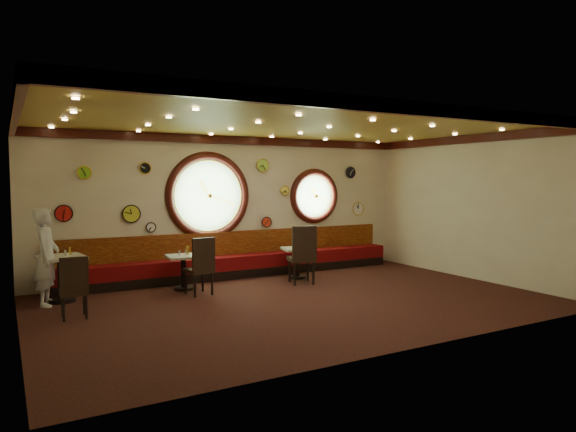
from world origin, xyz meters
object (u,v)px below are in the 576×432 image
object	(u,v)px
condiment_c_salt	(293,246)
condiment_c_bottle	(298,243)
table_b	(183,268)
condiment_b_salt	(179,253)
table_c	(297,259)
chair_c	(303,251)
chair_a	(74,283)
condiment_c_pepper	(298,246)
condiment_a_salt	(52,253)
condiment_a_bottle	(70,251)
chair_b	(201,262)
condiment_a_pepper	(65,253)
table_a	(61,273)
condiment_b_bottle	(187,250)
condiment_b_pepper	(186,252)
waiter	(46,257)

from	to	relation	value
condiment_c_salt	condiment_c_bottle	bearing A→B (deg)	30.15
table_b	condiment_b_salt	distance (m)	0.32
table_c	chair_c	size ratio (longest dim) A/B	0.96
table_b	chair_a	size ratio (longest dim) A/B	1.12
table_b	condiment_c_pepper	xyz separation A→B (m)	(2.61, -0.10, 0.29)
condiment_c_bottle	condiment_c_salt	bearing A→B (deg)	-149.85
condiment_a_salt	condiment_a_bottle	size ratio (longest dim) A/B	0.78
condiment_a_bottle	condiment_c_bottle	world-z (taller)	condiment_a_bottle
chair_a	chair_b	distance (m)	2.42
condiment_a_pepper	condiment_c_pepper	bearing A→B (deg)	-1.92
chair_a	table_a	bearing A→B (deg)	94.37
table_c	condiment_a_salt	world-z (taller)	condiment_a_salt
table_c	condiment_b_bottle	xyz separation A→B (m)	(-2.51, 0.08, 0.36)
chair_c	condiment_b_bottle	size ratio (longest dim) A/B	4.24
table_c	condiment_a_pepper	distance (m)	4.79
condiment_b_pepper	condiment_b_bottle	bearing A→B (deg)	29.83
table_c	condiment_a_salt	distance (m)	5.00
condiment_a_pepper	condiment_c_bottle	world-z (taller)	condiment_a_pepper
table_a	waiter	world-z (taller)	waiter
table_c	waiter	bearing A→B (deg)	-179.62
condiment_a_pepper	condiment_a_bottle	xyz separation A→B (m)	(0.09, 0.12, 0.02)
condiment_c_salt	condiment_a_pepper	world-z (taller)	condiment_a_pepper
chair_b	chair_c	world-z (taller)	chair_c
condiment_a_bottle	condiment_c_salt	bearing A→B (deg)	-2.83
table_a	chair_a	distance (m)	1.38
condiment_b_salt	condiment_a_pepper	distance (m)	2.09
condiment_c_pepper	condiment_a_bottle	bearing A→B (deg)	176.55
condiment_a_pepper	chair_a	bearing A→B (deg)	-90.90
condiment_a_salt	condiment_c_bottle	bearing A→B (deg)	-1.03
table_b	condiment_c_bottle	world-z (taller)	condiment_c_bottle
table_c	condiment_b_salt	bearing A→B (deg)	178.83
condiment_c_salt	condiment_b_pepper	world-z (taller)	condiment_b_pepper
condiment_c_pepper	chair_c	bearing A→B (deg)	-111.98
chair_c	condiment_a_bottle	xyz separation A→B (m)	(-4.44, 0.90, 0.19)
condiment_b_pepper	condiment_a_bottle	world-z (taller)	condiment_a_bottle
condiment_b_pepper	condiment_c_pepper	world-z (taller)	condiment_b_pepper
condiment_b_salt	condiment_b_bottle	size ratio (longest dim) A/B	0.61
table_c	condiment_c_pepper	xyz separation A→B (m)	(0.01, -0.04, 0.30)
condiment_c_pepper	condiment_a_bottle	distance (m)	4.70
table_a	condiment_a_salt	size ratio (longest dim) A/B	8.02
waiter	condiment_c_bottle	bearing A→B (deg)	-72.44
table_c	condiment_c_pepper	size ratio (longest dim) A/B	8.27
condiment_a_bottle	condiment_b_bottle	xyz separation A→B (m)	(2.17, -0.16, -0.12)
table_a	condiment_c_salt	world-z (taller)	table_a
condiment_c_pepper	condiment_b_bottle	xyz separation A→B (m)	(-2.52, 0.13, 0.06)
chair_a	condiment_b_bottle	bearing A→B (deg)	32.21
table_c	condiment_b_pepper	world-z (taller)	condiment_b_pepper
chair_b	waiter	bearing A→B (deg)	158.77
table_c	chair_a	size ratio (longest dim) A/B	1.20
condiment_a_pepper	table_a	bearing A→B (deg)	164.78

